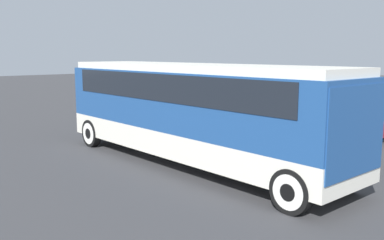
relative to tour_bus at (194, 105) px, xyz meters
name	(u,v)px	position (x,y,z in m)	size (l,w,h in m)	color
ground_plane	(192,164)	(-0.10, 0.00, -1.93)	(120.00, 120.00, 0.00)	#38383A
tour_bus	(194,105)	(0.00, 0.00, 0.00)	(11.07, 2.63, 3.21)	silver
parked_car_near	(325,121)	(0.08, 7.43, -1.26)	(4.78, 1.89, 1.35)	maroon
parked_car_mid	(227,108)	(-5.58, 7.21, -1.22)	(4.42, 1.93, 1.42)	navy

